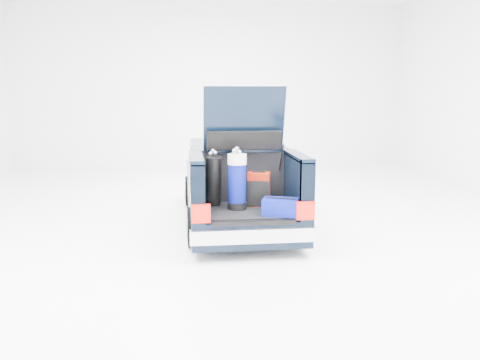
{
  "coord_description": "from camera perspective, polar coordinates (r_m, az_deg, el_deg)",
  "views": [
    {
      "loc": [
        -1.0,
        -8.99,
        2.43
      ],
      "look_at": [
        0.0,
        -0.5,
        0.88
      ],
      "focal_mm": 38.0,
      "sensor_mm": 36.0,
      "label": 1
    }
  ],
  "objects": [
    {
      "name": "black_golf_bag",
      "position": [
        7.96,
        -3.0,
        -0.07
      ],
      "size": [
        0.3,
        0.39,
        0.89
      ],
      "rotation": [
        0.0,
        0.0,
        0.16
      ],
      "color": "black",
      "rests_on": "car"
    },
    {
      "name": "blue_golf_bag",
      "position": [
        7.71,
        -0.33,
        -0.13
      ],
      "size": [
        0.38,
        0.38,
        0.96
      ],
      "rotation": [
        0.0,
        0.0,
        -0.43
      ],
      "color": "black",
      "rests_on": "car"
    },
    {
      "name": "red_suitcase",
      "position": [
        7.95,
        2.12,
        -1.06
      ],
      "size": [
        0.38,
        0.3,
        0.56
      ],
      "rotation": [
        0.0,
        0.0,
        -0.25
      ],
      "color": "maroon",
      "rests_on": "car"
    },
    {
      "name": "car",
      "position": [
        9.32,
        -0.44,
        -0.57
      ],
      "size": [
        1.87,
        4.65,
        2.47
      ],
      "color": "black",
      "rests_on": "ground"
    },
    {
      "name": "ground",
      "position": [
        9.37,
        -0.36,
        -4.74
      ],
      "size": [
        14.0,
        14.0,
        0.0
      ],
      "primitive_type": "plane",
      "color": "white",
      "rests_on": "ground"
    },
    {
      "name": "blue_duffel",
      "position": [
        7.43,
        4.54,
        -3.02
      ],
      "size": [
        0.59,
        0.48,
        0.27
      ],
      "rotation": [
        0.0,
        0.0,
        -0.34
      ],
      "color": "#040B69",
      "rests_on": "car"
    }
  ]
}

